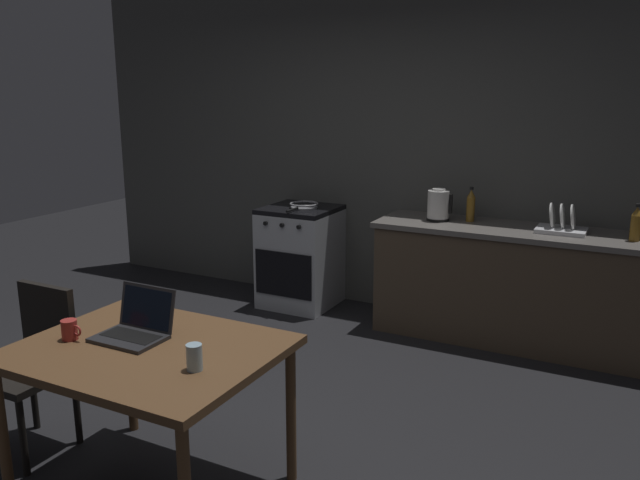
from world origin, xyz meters
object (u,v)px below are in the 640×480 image
stove_oven (300,256)px  dining_table (148,362)px  bottle_b (471,205)px  dish_rack (562,226)px  chair (35,358)px  electric_kettle (438,205)px  drinking_glass (194,357)px  laptop (135,328)px  coffee_mug (70,330)px  bottle (636,224)px  frying_pan (304,205)px

stove_oven → dining_table: stove_oven is taller
bottle_b → dish_rack: bearing=-6.7°
chair → electric_kettle: bearing=84.9°
stove_oven → drinking_glass: bearing=-69.3°
laptop → coffee_mug: bearing=-155.8°
bottle → bottle_b: bearing=173.6°
coffee_mug → bottle_b: bearing=69.1°
stove_oven → chair: size_ratio=1.00×
chair → bottle: (2.75, 2.62, 0.50)m
coffee_mug → dish_rack: bearing=57.6°
chair → drinking_glass: 1.25m
dining_table → coffee_mug: coffee_mug is taller
electric_kettle → dining_table: bearing=-100.5°
laptop → dish_rack: bearing=51.2°
stove_oven → frying_pan: frying_pan is taller
laptop → bottle: 3.32m
electric_kettle → dish_rack: 0.92m
dining_table → coffee_mug: 0.41m
dining_table → drinking_glass: 0.38m
chair → bottle: 3.83m
coffee_mug → drinking_glass: bearing=0.2°
coffee_mug → chair: bearing=161.3°
stove_oven → laptop: laptop is taller
chair → dining_table: bearing=17.8°
laptop → coffee_mug: 0.30m
electric_kettle → dish_rack: bearing=0.0°
dish_rack → frying_pan: bearing=-179.2°
chair → stove_oven: bearing=109.1°
bottle_b → frying_pan: bearing=-175.6°
coffee_mug → dish_rack: 3.36m
chair → dish_rack: size_ratio=2.58×
bottle_b → electric_kettle: bearing=-161.0°
bottle_b → coffee_mug: bearing=-110.9°
laptop → frying_pan: bearing=93.0°
frying_pan → dining_table: bearing=-76.0°
frying_pan → drinking_glass: size_ratio=3.72×
drinking_glass → coffee_mug: bearing=-179.8°
bottle → dish_rack: bottle is taller
bottle → laptop: bearing=-127.6°
stove_oven → laptop: (0.60, -2.67, 0.36)m
chair → drinking_glass: chair is taller
dining_table → chair: 0.87m
electric_kettle → bottle_b: bearing=19.0°
stove_oven → laptop: bearing=-77.4°
stove_oven → laptop: size_ratio=2.75×
stove_oven → chair: bearing=-92.7°
drinking_glass → frying_pan: bearing=110.0°
stove_oven → bottle_b: 1.57m
dining_table → bottle: size_ratio=4.53×
coffee_mug → stove_oven: bearing=97.0°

